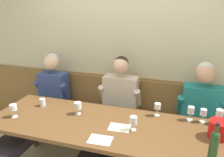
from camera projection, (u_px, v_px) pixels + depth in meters
room_wall_back at (128, 44)px, 2.93m from camera, size 6.80×0.08×2.80m
wood_wainscot_panel at (126, 109)px, 3.18m from camera, size 6.80×0.03×0.96m
wall_bench at (122, 128)px, 3.05m from camera, size 2.76×0.42×0.94m
dining_table at (105, 130)px, 2.29m from camera, size 2.46×0.84×0.74m
person_right_seat at (41, 107)px, 2.90m from camera, size 0.49×1.29×1.26m
person_left_seat at (112, 120)px, 2.60m from camera, size 0.54×1.28×1.29m
person_center_right_seat at (201, 132)px, 2.34m from camera, size 0.54×1.29×1.29m
ice_bucket at (219, 129)px, 2.01m from camera, size 0.19×0.19×0.16m
wine_bottle_amber_mid at (214, 146)px, 1.67m from camera, size 0.07×0.07×0.34m
wine_glass_right_end at (13, 108)px, 2.37m from camera, size 0.07×0.07×0.15m
wine_glass_by_bottle at (133, 121)px, 2.13m from camera, size 0.07×0.07×0.14m
wine_glass_center_rear at (78, 106)px, 2.44m from camera, size 0.08×0.08×0.14m
wine_glass_center_front at (157, 107)px, 2.40m from camera, size 0.07×0.07×0.14m
wine_glass_left_end at (203, 113)px, 2.27m from camera, size 0.06×0.06×0.14m
wine_glass_mid_right at (191, 111)px, 2.30m from camera, size 0.07×0.07×0.15m
wine_glass_mid_left at (219, 114)px, 2.23m from camera, size 0.07×0.07×0.16m
water_tumbler_left at (43, 102)px, 2.65m from camera, size 0.07×0.07×0.09m
tasting_sheet_left_guest at (119, 128)px, 2.20m from camera, size 0.22×0.16×0.00m
tasting_sheet_right_guest at (100, 140)px, 2.00m from camera, size 0.22×0.16×0.00m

